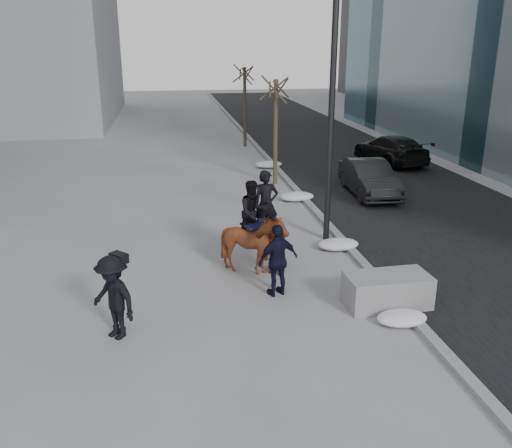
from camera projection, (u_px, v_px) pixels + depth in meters
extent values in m
plane|color=gray|center=(264.00, 302.00, 12.54)|extent=(120.00, 120.00, 0.00)
cube|color=black|center=(385.00, 184.00, 22.97)|extent=(8.00, 90.00, 0.01)
cube|color=gray|center=(293.00, 187.00, 22.34)|extent=(0.25, 90.00, 0.12)
cube|color=gray|center=(387.00, 290.00, 12.23)|extent=(1.91, 1.01, 0.75)
imported|color=black|center=(369.00, 178.00, 21.16)|extent=(1.63, 4.17, 1.35)
imported|color=black|center=(390.00, 149.00, 26.86)|extent=(2.72, 5.01, 1.38)
imported|color=#4E190F|center=(267.00, 237.00, 14.22)|extent=(0.94, 2.02, 1.69)
imported|color=black|center=(266.00, 204.00, 14.09)|extent=(0.65, 0.43, 1.77)
cube|color=#10153B|center=(266.00, 218.00, 14.21)|extent=(0.49, 0.57, 0.06)
imported|color=#48220E|center=(254.00, 244.00, 13.89)|extent=(1.70, 1.79, 1.59)
imported|color=black|center=(253.00, 212.00, 13.77)|extent=(0.97, 0.86, 1.66)
cube|color=#10163D|center=(253.00, 225.00, 13.88)|extent=(0.64, 0.69, 0.06)
imported|color=black|center=(278.00, 260.00, 12.62)|extent=(1.11, 0.74, 1.75)
cylinder|color=#C0350B|center=(272.00, 241.00, 13.04)|extent=(0.04, 0.18, 0.07)
imported|color=black|center=(113.00, 298.00, 10.76)|extent=(1.26, 1.27, 1.75)
cube|color=black|center=(119.00, 258.00, 10.78)|extent=(0.41, 0.41, 0.20)
cylinder|color=black|center=(332.00, 88.00, 15.11)|extent=(0.18, 0.18, 9.00)
ellipsoid|color=silver|center=(338.00, 244.00, 15.67)|extent=(1.20, 0.76, 0.31)
ellipsoid|color=silver|center=(269.00, 164.00, 25.94)|extent=(1.29, 0.82, 0.33)
ellipsoid|color=silver|center=(402.00, 318.00, 11.50)|extent=(1.10, 0.70, 0.28)
ellipsoid|color=silver|center=(297.00, 196.00, 20.51)|extent=(1.30, 0.83, 0.33)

